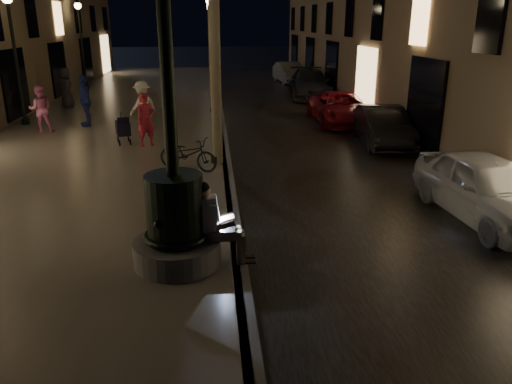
{
  "coord_description": "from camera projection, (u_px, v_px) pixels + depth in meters",
  "views": [
    {
      "loc": [
        -0.38,
        -5.36,
        3.94
      ],
      "look_at": [
        0.36,
        3.0,
        1.04
      ],
      "focal_mm": 35.0,
      "sensor_mm": 36.0,
      "label": 1
    }
  ],
  "objects": [
    {
      "name": "ground",
      "position": [
        221.0,
        121.0,
        20.49
      ],
      "size": [
        120.0,
        120.0,
        0.0
      ],
      "primitive_type": "plane",
      "color": "black",
      "rests_on": "ground"
    },
    {
      "name": "cobble_lane",
      "position": [
        293.0,
        120.0,
        20.74
      ],
      "size": [
        6.0,
        45.0,
        0.02
      ],
      "primitive_type": "cube",
      "color": "black",
      "rests_on": "ground"
    },
    {
      "name": "promenade",
      "position": [
        122.0,
        120.0,
        20.12
      ],
      "size": [
        8.0,
        45.0,
        0.2
      ],
      "primitive_type": "cube",
      "color": "#67625A",
      "rests_on": "ground"
    },
    {
      "name": "curb_strip",
      "position": [
        221.0,
        119.0,
        20.46
      ],
      "size": [
        0.25,
        45.0,
        0.2
      ],
      "primitive_type": "cube",
      "color": "#59595B",
      "rests_on": "ground"
    },
    {
      "name": "fountain_lamppost",
      "position": [
        175.0,
        205.0,
        7.77
      ],
      "size": [
        1.4,
        1.4,
        5.21
      ],
      "color": "#59595B",
      "rests_on": "promenade"
    },
    {
      "name": "seated_man_laptop",
      "position": [
        215.0,
        221.0,
        7.92
      ],
      "size": [
        1.0,
        0.34,
        1.37
      ],
      "color": "tan",
      "rests_on": "promenade"
    },
    {
      "name": "lamp_curb_a",
      "position": [
        213.0,
        49.0,
        12.82
      ],
      "size": [
        0.36,
        0.36,
        4.81
      ],
      "color": "black",
      "rests_on": "promenade"
    },
    {
      "name": "lamp_curb_b",
      "position": [
        211.0,
        38.0,
        20.35
      ],
      "size": [
        0.36,
        0.36,
        4.81
      ],
      "color": "black",
      "rests_on": "promenade"
    },
    {
      "name": "lamp_curb_c",
      "position": [
        211.0,
        33.0,
        27.88
      ],
      "size": [
        0.36,
        0.36,
        4.81
      ],
      "color": "black",
      "rests_on": "promenade"
    },
    {
      "name": "lamp_curb_d",
      "position": [
        210.0,
        30.0,
        35.41
      ],
      "size": [
        0.36,
        0.36,
        4.81
      ],
      "color": "black",
      "rests_on": "promenade"
    },
    {
      "name": "lamp_left_b",
      "position": [
        13.0,
        41.0,
        17.86
      ],
      "size": [
        0.36,
        0.36,
        4.81
      ],
      "color": "black",
      "rests_on": "promenade"
    },
    {
      "name": "lamp_left_c",
      "position": [
        81.0,
        33.0,
        27.28
      ],
      "size": [
        0.36,
        0.36,
        4.81
      ],
      "color": "black",
      "rests_on": "promenade"
    },
    {
      "name": "stroller",
      "position": [
        123.0,
        128.0,
        15.75
      ],
      "size": [
        0.57,
        0.99,
        0.99
      ],
      "rotation": [
        0.0,
        0.0,
        0.26
      ],
      "color": "black",
      "rests_on": "promenade"
    },
    {
      "name": "car_front",
      "position": [
        487.0,
        188.0,
        10.22
      ],
      "size": [
        1.87,
        4.08,
        1.35
      ],
      "primitive_type": "imported",
      "rotation": [
        0.0,
        0.0,
        0.07
      ],
      "color": "#979A9E",
      "rests_on": "ground"
    },
    {
      "name": "car_second",
      "position": [
        383.0,
        126.0,
        16.35
      ],
      "size": [
        1.67,
        3.94,
        1.26
      ],
      "primitive_type": "imported",
      "rotation": [
        0.0,
        0.0,
        -0.09
      ],
      "color": "black",
      "rests_on": "ground"
    },
    {
      "name": "car_third",
      "position": [
        341.0,
        108.0,
        19.76
      ],
      "size": [
        2.07,
        4.44,
        1.23
      ],
      "primitive_type": "imported",
      "rotation": [
        0.0,
        0.0,
        -0.01
      ],
      "color": "maroon",
      "rests_on": "ground"
    },
    {
      "name": "car_rear",
      "position": [
        310.0,
        84.0,
        26.42
      ],
      "size": [
        2.5,
        5.19,
        1.46
      ],
      "primitive_type": "imported",
      "rotation": [
        0.0,
        0.0,
        -0.09
      ],
      "color": "#2D2E33",
      "rests_on": "ground"
    },
    {
      "name": "car_fifth",
      "position": [
        289.0,
        73.0,
        32.63
      ],
      "size": [
        1.79,
        4.12,
        1.32
      ],
      "primitive_type": "imported",
      "rotation": [
        0.0,
        0.0,
        0.1
      ],
      "color": "#A0A09B",
      "rests_on": "ground"
    },
    {
      "name": "pedestrian_red",
      "position": [
        146.0,
        120.0,
        15.37
      ],
      "size": [
        0.71,
        0.64,
        1.64
      ],
      "primitive_type": "imported",
      "rotation": [
        0.0,
        0.0,
        0.53
      ],
      "color": "#B62439",
      "rests_on": "promenade"
    },
    {
      "name": "pedestrian_pink",
      "position": [
        41.0,
        109.0,
        17.28
      ],
      "size": [
        0.9,
        0.77,
        1.62
      ],
      "primitive_type": "imported",
      "rotation": [
        0.0,
        0.0,
        3.36
      ],
      "color": "pink",
      "rests_on": "promenade"
    },
    {
      "name": "pedestrian_white",
      "position": [
        143.0,
        105.0,
        17.94
      ],
      "size": [
        1.21,
        1.23,
        1.69
      ],
      "primitive_type": "imported",
      "rotation": [
        0.0,
        0.0,
        3.95
      ],
      "color": "white",
      "rests_on": "promenade"
    },
    {
      "name": "pedestrian_blue",
      "position": [
        85.0,
        100.0,
        18.32
      ],
      "size": [
        0.84,
        1.19,
        1.87
      ],
      "primitive_type": "imported",
      "rotation": [
        0.0,
        0.0,
        5.11
      ],
      "color": "navy",
      "rests_on": "promenade"
    },
    {
      "name": "pedestrian_dark",
      "position": [
        66.0,
        88.0,
        22.13
      ],
      "size": [
        0.77,
        0.98,
        1.75
      ],
      "primitive_type": "imported",
      "rotation": [
        0.0,
        0.0,
        1.85
      ],
      "color": "#2D2E31",
      "rests_on": "promenade"
    },
    {
      "name": "bicycle",
      "position": [
        188.0,
        154.0,
        12.97
      ],
      "size": [
        1.74,
        1.28,
        0.87
      ],
      "primitive_type": "imported",
      "rotation": [
        0.0,
        0.0,
        1.1
      ],
      "color": "black",
      "rests_on": "promenade"
    }
  ]
}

